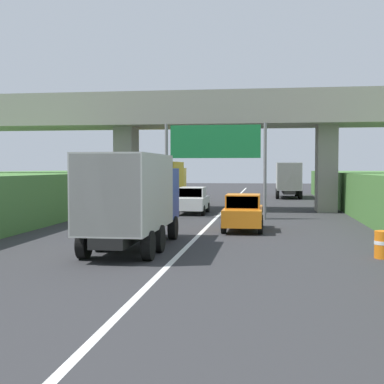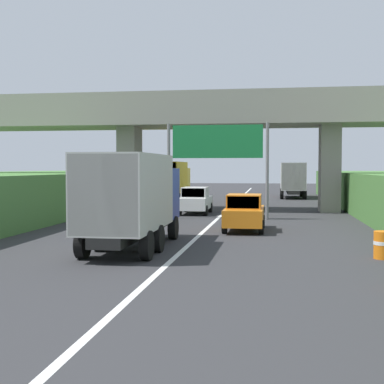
# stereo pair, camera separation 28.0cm
# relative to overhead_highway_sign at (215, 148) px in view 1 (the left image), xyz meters

# --- Properties ---
(lane_centre_stripe) EXTENTS (0.20, 96.29, 0.01)m
(lane_centre_stripe) POSITION_rel_overhead_highway_sign_xyz_m (0.00, -0.78, -4.09)
(lane_centre_stripe) COLOR white
(lane_centre_stripe) RESTS_ON ground
(overpass_bridge) EXTENTS (40.00, 4.80, 8.02)m
(overpass_bridge) POSITION_rel_overhead_highway_sign_xyz_m (0.00, 6.25, 1.99)
(overpass_bridge) COLOR gray
(overpass_bridge) RESTS_ON ground
(overhead_highway_sign) EXTENTS (5.88, 0.18, 5.52)m
(overhead_highway_sign) POSITION_rel_overhead_highway_sign_xyz_m (0.00, 0.00, 0.00)
(overhead_highway_sign) COLOR slate
(overhead_highway_sign) RESTS_ON ground
(truck_blue) EXTENTS (2.44, 7.30, 3.44)m
(truck_blue) POSITION_rel_overhead_highway_sign_xyz_m (-1.86, -11.71, -2.16)
(truck_blue) COLOR black
(truck_blue) RESTS_ON ground
(truck_yellow) EXTENTS (2.44, 7.30, 3.44)m
(truck_yellow) POSITION_rel_overhead_highway_sign_xyz_m (-5.24, 12.77, -2.16)
(truck_yellow) COLOR black
(truck_yellow) RESTS_ON ground
(truck_red) EXTENTS (2.44, 7.30, 3.44)m
(truck_red) POSITION_rel_overhead_highway_sign_xyz_m (5.06, 22.60, -2.16)
(truck_red) COLOR black
(truck_red) RESTS_ON ground
(car_orange) EXTENTS (1.86, 4.10, 1.72)m
(car_orange) POSITION_rel_overhead_highway_sign_xyz_m (1.86, -5.44, -3.24)
(car_orange) COLOR orange
(car_orange) RESTS_ON ground
(car_white) EXTENTS (1.86, 4.10, 1.72)m
(car_white) POSITION_rel_overhead_highway_sign_xyz_m (-1.76, 3.32, -3.24)
(car_white) COLOR silver
(car_white) RESTS_ON ground
(construction_barrel_2) EXTENTS (0.57, 0.57, 0.90)m
(construction_barrel_2) POSITION_rel_overhead_highway_sign_xyz_m (6.73, -12.52, -3.64)
(construction_barrel_2) COLOR orange
(construction_barrel_2) RESTS_ON ground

